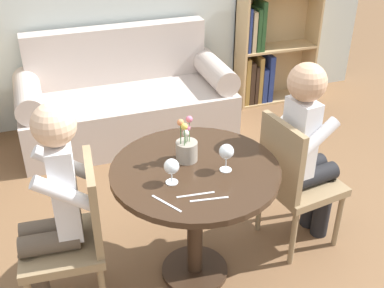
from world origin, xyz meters
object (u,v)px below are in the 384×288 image
at_px(person_right, 308,149).
at_px(flower_vase, 187,148).
at_px(couch, 126,103).
at_px(wine_glass_right, 226,152).
at_px(person_left, 52,209).
at_px(chair_right, 294,178).
at_px(chair_left, 74,233).
at_px(bookshelf_right, 265,53).
at_px(wine_glass_left, 171,167).

bearing_deg(person_right, flower_vase, 81.72).
relative_size(couch, wine_glass_right, 11.94).
xyz_separation_m(person_left, flower_vase, (0.73, 0.08, 0.17)).
height_order(couch, chair_right, couch).
xyz_separation_m(chair_left, person_right, (1.41, 0.09, 0.18)).
relative_size(person_right, flower_vase, 4.66).
height_order(bookshelf_right, flower_vase, bookshelf_right).
height_order(chair_left, chair_right, same).
relative_size(chair_left, person_left, 0.73).
bearing_deg(wine_glass_left, flower_vase, 52.04).
bearing_deg(flower_vase, person_left, -174.02).
distance_m(chair_right, person_right, 0.20).
bearing_deg(couch, chair_left, -109.94).
bearing_deg(person_left, couch, 162.26).
distance_m(person_right, wine_glass_right, 0.65).
distance_m(chair_right, wine_glass_right, 0.65).
height_order(person_left, wine_glass_left, person_left).
relative_size(chair_left, person_right, 0.73).
height_order(person_right, flower_vase, person_right).
relative_size(couch, bookshelf_right, 1.63).
distance_m(couch, bookshelf_right, 1.52).
bearing_deg(wine_glass_right, chair_left, 174.91).
distance_m(couch, chair_right, 1.89).
distance_m(person_left, flower_vase, 0.76).
xyz_separation_m(chair_left, flower_vase, (0.65, 0.09, 0.34)).
relative_size(chair_right, wine_glass_right, 5.87).
relative_size(chair_left, wine_glass_right, 5.87).
bearing_deg(couch, person_right, -66.70).
height_order(bookshelf_right, wine_glass_right, bookshelf_right).
xyz_separation_m(bookshelf_right, flower_vase, (-1.50, -2.01, 0.33)).
relative_size(couch, chair_left, 2.03).
bearing_deg(person_right, chair_right, 95.82).
distance_m(bookshelf_right, chair_left, 3.00).
bearing_deg(flower_vase, person_right, 0.18).
xyz_separation_m(chair_right, wine_glass_left, (-0.82, -0.16, 0.35)).
bearing_deg(wine_glass_left, couch, 85.38).
relative_size(bookshelf_right, chair_right, 1.25).
distance_m(couch, chair_left, 1.96).
relative_size(chair_left, chair_right, 1.00).
bearing_deg(couch, wine_glass_right, -85.61).
xyz_separation_m(person_left, person_right, (1.50, 0.08, 0.01)).
bearing_deg(wine_glass_left, chair_left, 170.19).
xyz_separation_m(bookshelf_right, chair_left, (-2.15, -2.09, -0.01)).
bearing_deg(chair_right, person_right, -84.18).
relative_size(person_left, flower_vase, 4.70).
bearing_deg(chair_right, wine_glass_right, 96.86).
height_order(couch, bookshelf_right, bookshelf_right).
xyz_separation_m(bookshelf_right, person_left, (-2.23, -2.08, 0.17)).
relative_size(couch, person_left, 1.48).
distance_m(wine_glass_left, wine_glass_right, 0.30).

